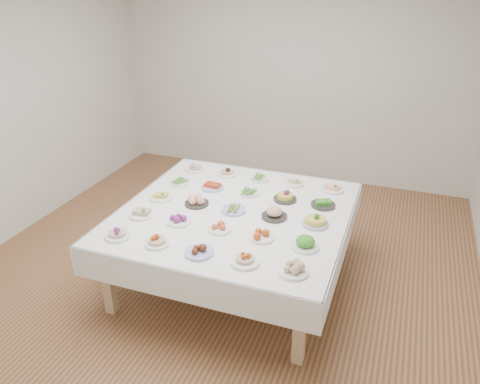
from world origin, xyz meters
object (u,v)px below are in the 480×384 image
(dish_0, at_px, (117,232))
(dish_24, at_px, (332,187))
(dish_12, at_px, (234,209))
(display_table, at_px, (234,218))

(dish_0, relative_size, dish_24, 0.95)
(dish_0, height_order, dish_24, dish_0)
(dish_12, distance_m, dish_24, 1.09)
(display_table, relative_size, dish_24, 9.22)
(display_table, distance_m, dish_0, 1.08)
(dish_0, distance_m, dish_24, 2.16)
(dish_0, xyz_separation_m, dish_24, (1.52, 1.53, -0.01))
(dish_24, bearing_deg, dish_0, -134.85)
(display_table, distance_m, dish_12, 0.09)
(display_table, xyz_separation_m, dish_12, (-0.01, -0.01, 0.09))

